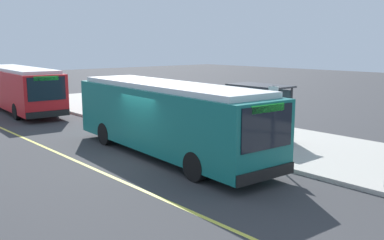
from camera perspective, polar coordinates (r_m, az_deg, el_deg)
The scene contains 9 objects.
ground_plane at distance 17.02m, azimuth -6.38°, elevation -5.15°, with size 120.00×120.00×0.00m, color #38383A.
sidewalk_curb at distance 20.91m, azimuth 7.22°, elevation -2.11°, with size 44.00×6.40×0.15m, color #B7B2A8.
lane_stripe_center at distance 15.92m, azimuth -12.92°, elevation -6.41°, with size 36.00×0.14×0.01m, color #E0D64C.
transit_bus_main at distance 17.11m, azimuth -3.35°, elevation 0.51°, with size 10.99×3.27×2.95m.
transit_bus_second at distance 31.18m, azimuth -22.18°, elevation 4.08°, with size 11.83×3.41×2.95m.
bus_shelter at distance 20.21m, azimuth 8.92°, elevation 2.73°, with size 2.90×1.60×2.48m.
waiting_bench at distance 20.35m, azimuth 8.60°, elevation -0.87°, with size 1.60×0.48×0.95m.
route_sign_post at distance 16.22m, azimuth 10.76°, elevation 1.05°, with size 0.44×0.08×2.80m.
pedestrian_commuter at distance 19.84m, azimuth 3.33°, elevation 0.36°, with size 0.24×0.40×1.69m.
Camera 1 is at (13.51, -9.35, 4.43)m, focal length 39.88 mm.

